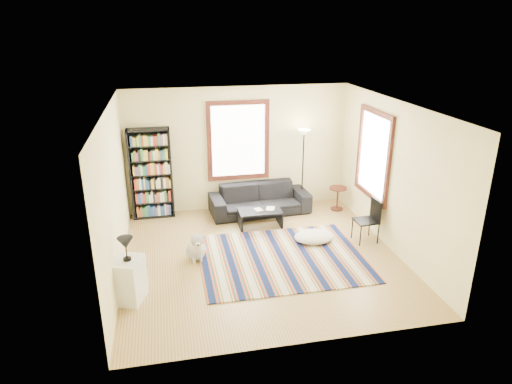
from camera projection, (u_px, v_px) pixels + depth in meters
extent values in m
cube|color=tan|center=(261.00, 259.00, 8.50)|extent=(5.00, 5.00, 0.10)
cube|color=white|center=(262.00, 103.00, 7.48)|extent=(5.00, 5.00, 0.10)
cube|color=beige|center=(238.00, 148.00, 10.33)|extent=(5.00, 0.10, 2.80)
cube|color=beige|center=(305.00, 254.00, 5.65)|extent=(5.00, 0.10, 2.80)
cube|color=beige|center=(111.00, 196.00, 7.51)|extent=(0.10, 5.00, 2.80)
cube|color=beige|center=(396.00, 176.00, 8.47)|extent=(0.10, 5.00, 2.80)
cube|color=white|center=(238.00, 141.00, 10.19)|extent=(1.20, 0.06, 1.60)
cube|color=white|center=(374.00, 155.00, 9.12)|extent=(0.06, 1.20, 1.60)
cube|color=#0D1941|center=(282.00, 258.00, 8.41)|extent=(3.00, 2.40, 0.02)
imported|color=black|center=(260.00, 199.00, 10.33)|extent=(1.03, 2.29, 0.65)
cube|color=black|center=(151.00, 174.00, 9.89)|extent=(0.90, 0.30, 2.00)
cube|color=black|center=(260.00, 218.00, 9.69)|extent=(1.03, 0.82, 0.36)
imported|color=beige|center=(255.00, 210.00, 9.60)|extent=(0.22, 0.19, 0.02)
imported|color=beige|center=(266.00, 209.00, 9.70)|extent=(0.24, 0.28, 0.02)
ellipsoid|color=beige|center=(314.00, 237.00, 9.04)|extent=(0.95, 0.82, 0.20)
cylinder|color=#461D11|center=(337.00, 199.00, 10.51)|extent=(0.47, 0.47, 0.54)
cube|color=black|center=(366.00, 221.00, 8.95)|extent=(0.44, 0.42, 0.86)
cube|color=white|center=(130.00, 280.00, 7.06)|extent=(0.53, 0.60, 0.70)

